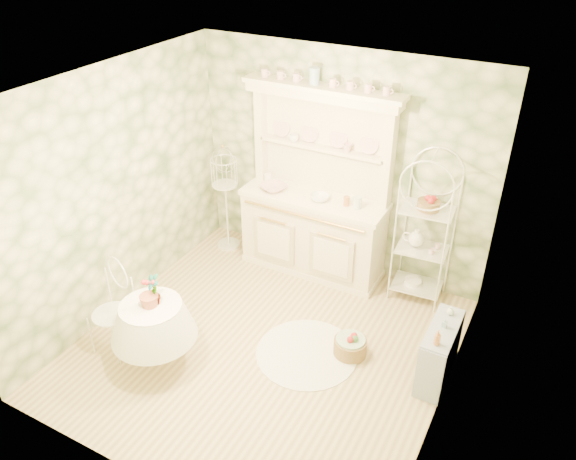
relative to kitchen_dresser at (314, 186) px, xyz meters
The scene contains 22 objects.
floor 1.91m from the kitchen_dresser, 82.50° to the right, with size 3.60×3.60×0.00m, color #CDB884.
ceiling 2.18m from the kitchen_dresser, 82.50° to the right, with size 3.60×3.60×0.00m, color white.
wall_left 2.22m from the kitchen_dresser, 136.47° to the right, with size 3.60×3.60×0.00m, color beige.
wall_right 2.52m from the kitchen_dresser, 37.23° to the right, with size 3.60×3.60×0.00m, color beige.
wall_back 0.40m from the kitchen_dresser, 54.46° to the left, with size 3.60×3.60×0.00m, color beige.
wall_front 3.33m from the kitchen_dresser, 86.55° to the right, with size 3.60×3.60×0.00m, color beige.
kitchen_dresser is the anchor object (origin of this frame).
bakers_rack 1.36m from the kitchen_dresser, ahead, with size 0.53×0.38×1.71m, color white.
side_shelf 2.34m from the kitchen_dresser, 30.42° to the right, with size 0.26×0.69×0.59m, color #A0ABC6.
round_table 2.45m from the kitchen_dresser, 106.08° to the right, with size 0.63×0.63×0.68m, color white.
cafe_chair 2.62m from the kitchen_dresser, 116.59° to the right, with size 0.42×0.42×0.92m, color white.
birdcage_stand 1.27m from the kitchen_dresser, behind, with size 0.36×0.36×1.52m, color white.
floor_basket 1.89m from the kitchen_dresser, 49.83° to the right, with size 0.34×0.34×0.22m, color olive.
lace_rug 1.93m from the kitchen_dresser, 66.04° to the right, with size 1.05×1.05×0.01m, color white.
bowl_floral 0.52m from the kitchen_dresser, behind, with size 0.29×0.29×0.07m, color white.
bowl_white 0.17m from the kitchen_dresser, 28.28° to the right, with size 0.22×0.22×0.07m, color white.
cup_left 0.60m from the kitchen_dresser, 157.19° to the left, with size 0.11×0.11×0.09m, color white.
cup_right 0.59m from the kitchen_dresser, 26.58° to the left, with size 0.10×0.10×0.09m, color white.
potted_geranium 2.28m from the kitchen_dresser, 105.73° to the right, with size 0.17×0.12×0.33m, color #3F7238.
bottle_amber 2.36m from the kitchen_dresser, 35.83° to the right, with size 0.06×0.06×0.16m, color #B5713A.
bottle_blue 2.23m from the kitchen_dresser, 30.15° to the right, with size 0.04×0.04×0.10m, color #8CB1C6.
bottle_glass 2.14m from the kitchen_dresser, 25.22° to the right, with size 0.07×0.07×0.09m, color silver.
Camera 1 is at (2.28, -3.77, 4.06)m, focal length 35.00 mm.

